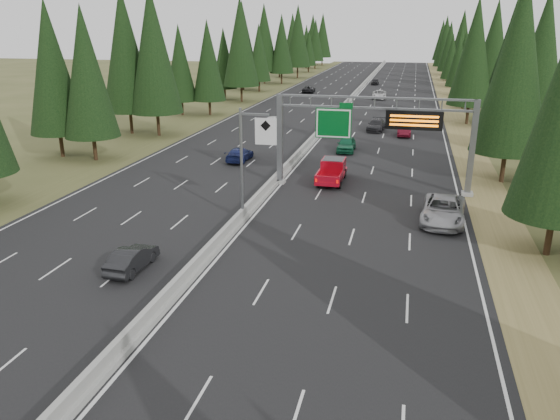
{
  "coord_description": "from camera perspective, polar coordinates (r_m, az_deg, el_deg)",
  "views": [
    {
      "loc": [
        11.2,
        -10.31,
        13.32
      ],
      "look_at": [
        3.95,
        20.0,
        2.78
      ],
      "focal_mm": 35.0,
      "sensor_mm": 36.0,
      "label": 1
    }
  ],
  "objects": [
    {
      "name": "shoulder_left",
      "position": [
        95.78,
        -4.38,
        10.66
      ],
      "size": [
        3.6,
        260.0,
        0.06
      ],
      "primitive_type": "cube",
      "color": "#424922",
      "rests_on": "ground"
    },
    {
      "name": "hov_sign_pole",
      "position": [
        37.83,
        -3.23,
        5.53
      ],
      "size": [
        2.8,
        0.5,
        8.0
      ],
      "color": "slate",
      "rests_on": "road"
    },
    {
      "name": "car_ahead_far",
      "position": [
        134.7,
        9.92,
        13.08
      ],
      "size": [
        1.68,
        4.12,
        1.4
      ],
      "primitive_type": "imported",
      "rotation": [
        0.0,
        0.0,
        -0.01
      ],
      "color": "black",
      "rests_on": "road"
    },
    {
      "name": "silver_minivan",
      "position": [
        40.24,
        16.68,
        -0.01
      ],
      "size": [
        3.44,
        6.56,
        1.76
      ],
      "primitive_type": "imported",
      "rotation": [
        0.0,
        0.0,
        -0.08
      ],
      "color": "#9E9EA3",
      "rests_on": "road"
    },
    {
      "name": "road",
      "position": [
        91.97,
        6.42,
        10.27
      ],
      "size": [
        32.0,
        260.0,
        0.08
      ],
      "primitive_type": "cube",
      "color": "black",
      "rests_on": "ground"
    },
    {
      "name": "car_onc_blue",
      "position": [
        56.64,
        -4.25,
        5.83
      ],
      "size": [
        1.96,
        4.73,
        1.37
      ],
      "primitive_type": "imported",
      "rotation": [
        0.0,
        0.0,
        3.13
      ],
      "color": "navy",
      "rests_on": "road"
    },
    {
      "name": "tree_row_left",
      "position": [
        92.31,
        -8.03,
        16.13
      ],
      "size": [
        12.48,
        241.17,
        18.66
      ],
      "color": "black",
      "rests_on": "ground"
    },
    {
      "name": "tree_row_right",
      "position": [
        80.36,
        22.01,
        14.45
      ],
      "size": [
        12.02,
        236.41,
        18.08
      ],
      "color": "black",
      "rests_on": "ground"
    },
    {
      "name": "sign_gantry",
      "position": [
        45.96,
        10.5,
        8.29
      ],
      "size": [
        16.75,
        0.98,
        7.8
      ],
      "color": "slate",
      "rests_on": "road"
    },
    {
      "name": "car_onc_white",
      "position": [
        76.01,
        -0.72,
        9.27
      ],
      "size": [
        1.96,
        4.72,
        1.6
      ],
      "primitive_type": "imported",
      "rotation": [
        0.0,
        0.0,
        3.13
      ],
      "color": "white",
      "rests_on": "road"
    },
    {
      "name": "car_ahead_dkgrey",
      "position": [
        74.4,
        10.03,
        8.73
      ],
      "size": [
        2.44,
        5.2,
        1.47
      ],
      "primitive_type": "imported",
      "rotation": [
        0.0,
        0.0,
        -0.08
      ],
      "color": "black",
      "rests_on": "road"
    },
    {
      "name": "car_ahead_dkred",
      "position": [
        71.56,
        12.84,
        8.2
      ],
      "size": [
        1.78,
        4.75,
        1.55
      ],
      "primitive_type": "imported",
      "rotation": [
        0.0,
        0.0,
        0.03
      ],
      "color": "#540C19",
      "rests_on": "road"
    },
    {
      "name": "car_ahead_white",
      "position": [
        108.08,
        10.32,
        11.78
      ],
      "size": [
        2.93,
        5.82,
        1.58
      ],
      "primitive_type": "imported",
      "rotation": [
        0.0,
        0.0,
        0.05
      ],
      "color": "silver",
      "rests_on": "road"
    },
    {
      "name": "car_onc_far",
      "position": [
        116.74,
        3.03,
        12.51
      ],
      "size": [
        2.7,
        5.28,
        1.43
      ],
      "primitive_type": "imported",
      "rotation": [
        0.0,
        0.0,
        3.21
      ],
      "color": "black",
      "rests_on": "road"
    },
    {
      "name": "car_onc_near",
      "position": [
        32.29,
        -15.21,
        -4.9
      ],
      "size": [
        1.51,
        4.14,
        1.36
      ],
      "primitive_type": "imported",
      "rotation": [
        0.0,
        0.0,
        3.12
      ],
      "color": "black",
      "rests_on": "road"
    },
    {
      "name": "shoulder_right",
      "position": [
        91.52,
        17.69,
        9.48
      ],
      "size": [
        3.6,
        260.0,
        0.06
      ],
      "primitive_type": "cube",
      "color": "olive",
      "rests_on": "ground"
    },
    {
      "name": "car_ahead_green",
      "position": [
        61.29,
        6.94,
        6.84
      ],
      "size": [
        2.01,
        4.74,
        1.6
      ],
      "primitive_type": "imported",
      "rotation": [
        0.0,
        0.0,
        0.03
      ],
      "color": "#155D3C",
      "rests_on": "road"
    },
    {
      "name": "red_pickup",
      "position": [
        49.17,
        5.52,
        4.27
      ],
      "size": [
        2.11,
        5.91,
        1.93
      ],
      "color": "black",
      "rests_on": "road"
    },
    {
      "name": "median_barrier",
      "position": [
        91.91,
        6.43,
        10.5
      ],
      "size": [
        0.7,
        260.0,
        0.85
      ],
      "color": "gray",
      "rests_on": "road"
    }
  ]
}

